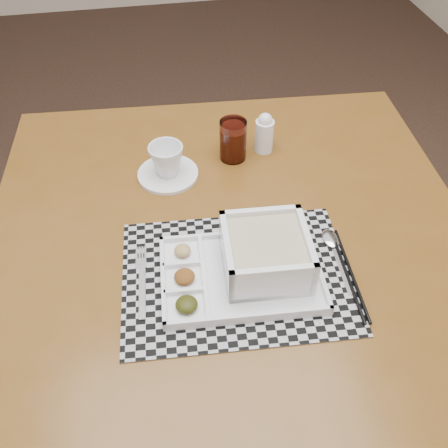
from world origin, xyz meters
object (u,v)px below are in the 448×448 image
(dining_table, at_px, (231,258))
(serving_tray, at_px, (257,260))
(cup, at_px, (167,160))
(juice_glass, at_px, (233,141))
(creamer_bottle, at_px, (264,133))

(dining_table, distance_m, serving_tray, 0.17)
(dining_table, relative_size, cup, 13.51)
(juice_glass, bearing_deg, creamer_bottle, 11.27)
(dining_table, relative_size, serving_tray, 3.43)
(serving_tray, xyz_separation_m, cup, (-0.14, 0.34, 0.01))
(dining_table, height_order, serving_tray, serving_tray)
(serving_tray, bearing_deg, cup, 113.06)
(cup, bearing_deg, serving_tray, -60.25)
(juice_glass, bearing_deg, serving_tray, -94.02)
(dining_table, distance_m, juice_glass, 0.30)
(juice_glass, relative_size, creamer_bottle, 0.98)
(serving_tray, relative_size, juice_glass, 3.12)
(dining_table, xyz_separation_m, juice_glass, (0.06, 0.27, 0.13))
(cup, height_order, creamer_bottle, creamer_bottle)
(dining_table, relative_size, juice_glass, 10.71)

